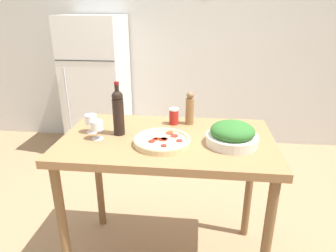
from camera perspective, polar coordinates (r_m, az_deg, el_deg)
The scene contains 10 objects.
wall_back at distance 3.87m, azimuth 3.64°, elevation 15.65°, with size 6.40×0.09×2.60m.
refrigerator at distance 3.78m, azimuth -13.26°, elevation 7.46°, with size 0.67×0.71×1.63m.
prep_counter at distance 1.88m, azimuth -0.13°, elevation -5.47°, with size 1.29×0.76×0.96m.
wine_bottle at distance 1.85m, azimuth -9.46°, elevation 2.76°, with size 0.07×0.07×0.33m.
wine_glass_near at distance 1.83m, azimuth -13.40°, elevation -0.08°, with size 0.07×0.07×0.12m.
wine_glass_far at distance 1.94m, azimuth -14.47°, elevation 1.06°, with size 0.07×0.07×0.12m.
pepper_mill at distance 2.02m, azimuth 4.17°, elevation 3.27°, with size 0.06×0.06×0.22m.
salad_bowl at distance 1.76m, azimuth 12.14°, elevation -1.60°, with size 0.30×0.30×0.14m.
homemade_pizza at distance 1.74m, azimuth -1.15°, elevation -2.80°, with size 0.33×0.33×0.04m.
salt_canister at distance 2.03m, azimuth 1.13°, elevation 1.87°, with size 0.06×0.06×0.11m.
Camera 1 is at (0.19, -1.67, 1.69)m, focal length 32.00 mm.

